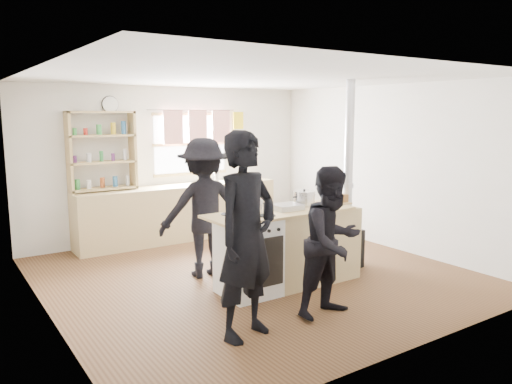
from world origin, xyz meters
TOP-DOWN VIEW (x-y plane):
  - ground at (0.00, 0.00)m, footprint 5.00×5.00m
  - back_counter at (0.00, 2.22)m, footprint 3.40×0.55m
  - shelving_unit at (-1.20, 2.34)m, footprint 1.00×0.28m
  - thermos at (0.69, 2.22)m, footprint 0.10×0.10m
  - cooking_island at (0.14, -0.55)m, footprint 1.97×0.64m
  - skillet_greens at (-0.63, -0.70)m, footprint 0.45×0.45m
  - roast_tray at (0.11, -0.53)m, footprint 0.35×0.30m
  - stockpot_stove at (-0.31, -0.46)m, footprint 0.21×0.21m
  - stockpot_counter at (0.46, -0.43)m, footprint 0.28×0.28m
  - bread_board at (0.90, -0.59)m, footprint 0.31×0.25m
  - flue_heater at (1.24, -0.40)m, footprint 0.35×0.35m
  - person_near_left at (-1.05, -1.45)m, footprint 0.80×0.63m
  - person_near_right at (-0.06, -1.52)m, footprint 0.80×0.64m
  - person_far at (-0.54, 0.34)m, footprint 1.25×0.88m

SIDE VIEW (x-z plane):
  - ground at x=0.00m, z-range -0.01..0.00m
  - back_counter at x=0.00m, z-range 0.00..0.90m
  - cooking_island at x=0.14m, z-range 0.00..0.93m
  - flue_heater at x=1.24m, z-range -0.60..1.90m
  - person_near_right at x=-0.06m, z-range 0.00..1.55m
  - person_far at x=-0.54m, z-range 0.00..1.76m
  - skillet_greens at x=-0.63m, z-range 0.93..0.98m
  - person_near_left at x=-1.05m, z-range 0.00..1.92m
  - roast_tray at x=0.11m, z-range 0.93..1.00m
  - bread_board at x=0.90m, z-range 0.92..1.04m
  - stockpot_stove at x=-0.31m, z-range 0.92..1.09m
  - stockpot_counter at x=0.46m, z-range 0.92..1.13m
  - thermos at x=0.69m, z-range 0.90..1.19m
  - shelving_unit at x=-1.20m, z-range 0.91..2.11m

